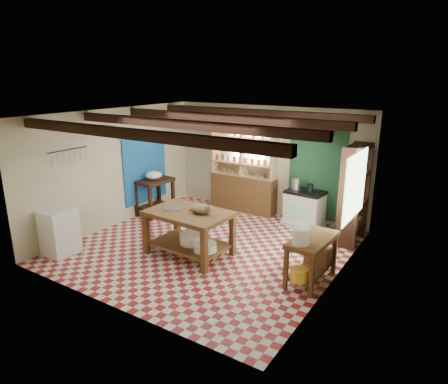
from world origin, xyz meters
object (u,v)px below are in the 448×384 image
Objects in this scene: stove at (304,208)px; right_counter at (311,259)px; white_cabinet at (60,231)px; prep_table at (155,197)px; cat at (201,209)px; work_table at (189,233)px.

right_counter is (1.05, -2.34, -0.02)m from stove.
white_cabinet is at bearing -126.52° from stove.
prep_table is (-3.33, -1.26, 0.04)m from stove.
cat is at bearing -107.08° from stove.
right_counter is 2.14m from cat.
white_cabinet reaches higher than right_counter.
white_cabinet is at bearing -158.61° from cat.
cat reaches higher than right_counter.
prep_table is at bearing 142.72° from cat.
prep_table reaches higher than right_counter.
work_table is 1.72× the size of white_cabinet.
work_table is at bearing -170.81° from right_counter.
right_counter is (4.38, -1.08, -0.06)m from prep_table.
prep_table is at bearing 87.31° from white_cabinet.
cat reaches higher than work_table.
prep_table is at bearing -155.08° from stove.
work_table is at bearing -111.43° from stove.
stove is at bearing 24.04° from prep_table.
white_cabinet is 2.74m from cat.
white_cabinet is at bearing -87.07° from prep_table.
prep_table reaches higher than work_table.
cat is at bearing -171.13° from right_counter.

